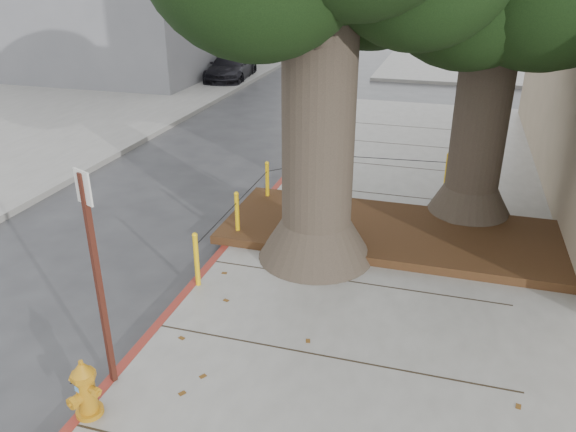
# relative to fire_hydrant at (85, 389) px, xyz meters

# --- Properties ---
(ground) EXTENTS (140.00, 140.00, 0.00)m
(ground) POSITION_rel_fire_hydrant_xyz_m (1.90, 1.80, -0.52)
(ground) COLOR #28282B
(ground) RESTS_ON ground
(sidewalk_far) EXTENTS (16.00, 20.00, 0.15)m
(sidewalk_far) POSITION_rel_fire_hydrant_xyz_m (7.90, 31.80, -0.45)
(sidewalk_far) COLOR slate
(sidewalk_far) RESTS_ON ground
(curb_red) EXTENTS (0.14, 26.00, 0.16)m
(curb_red) POSITION_rel_fire_hydrant_xyz_m (-0.10, 4.30, -0.45)
(curb_red) COLOR maroon
(curb_red) RESTS_ON ground
(planter_bed) EXTENTS (6.40, 2.60, 0.16)m
(planter_bed) POSITION_rel_fire_hydrant_xyz_m (2.80, 5.70, -0.29)
(planter_bed) COLOR black
(planter_bed) RESTS_ON sidewalk_main
(bollard_ring) EXTENTS (3.79, 5.39, 0.95)m
(bollard_ring) POSITION_rel_fire_hydrant_xyz_m (1.03, 6.18, 0.14)
(bollard_ring) COLOR yellow
(bollard_ring) RESTS_ON sidewalk_main
(fire_hydrant) EXTENTS (0.40, 0.40, 0.76)m
(fire_hydrant) POSITION_rel_fire_hydrant_xyz_m (0.00, 0.00, 0.00)
(fire_hydrant) COLOR #C78214
(fire_hydrant) RESTS_ON sidewalk_main
(signpost) EXTENTS (0.26, 0.13, 2.81)m
(signpost) POSITION_rel_fire_hydrant_xyz_m (-0.05, 0.59, 1.22)
(signpost) COLOR #471911
(signpost) RESTS_ON sidewalk_main
(car_silver) EXTENTS (3.32, 1.43, 1.12)m
(car_silver) POSITION_rel_fire_hydrant_xyz_m (7.93, 19.31, 0.04)
(car_silver) COLOR #B4B4B9
(car_silver) RESTS_ON ground
(car_dark) EXTENTS (2.16, 4.36, 1.22)m
(car_dark) POSITION_rel_fire_hydrant_xyz_m (-6.23, 20.13, 0.09)
(car_dark) COLOR black
(car_dark) RESTS_ON ground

